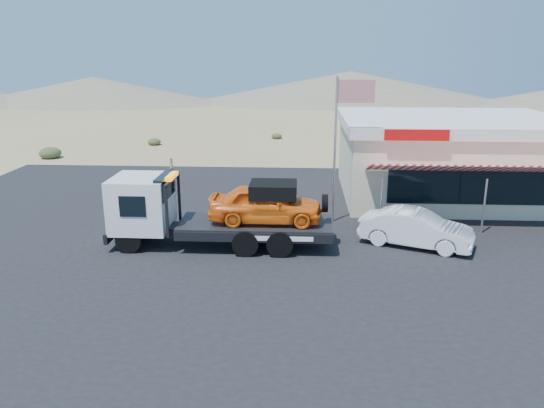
% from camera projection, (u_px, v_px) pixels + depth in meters
% --- Properties ---
extents(ground, '(120.00, 120.00, 0.00)m').
position_uv_depth(ground, '(204.00, 259.00, 18.40)').
color(ground, '#8B744F').
rests_on(ground, ground).
extents(asphalt_lot, '(32.00, 24.00, 0.02)m').
position_uv_depth(asphalt_lot, '(267.00, 232.00, 21.16)').
color(asphalt_lot, black).
rests_on(asphalt_lot, ground).
extents(tow_truck, '(7.99, 2.37, 2.67)m').
position_uv_depth(tow_truck, '(215.00, 208.00, 19.32)').
color(tow_truck, black).
rests_on(tow_truck, asphalt_lot).
extents(white_sedan, '(4.30, 2.85, 1.34)m').
position_uv_depth(white_sedan, '(416.00, 228.00, 19.45)').
color(white_sedan, silver).
rests_on(white_sedan, asphalt_lot).
extents(jerky_store, '(10.40, 9.97, 3.90)m').
position_uv_depth(jerky_store, '(448.00, 156.00, 25.88)').
color(jerky_store, beige).
rests_on(jerky_store, asphalt_lot).
extents(flagpole, '(1.55, 0.10, 6.00)m').
position_uv_depth(flagpole, '(341.00, 133.00, 21.39)').
color(flagpole, '#99999E').
rests_on(flagpole, asphalt_lot).
extents(distant_hills, '(126.00, 48.00, 4.20)m').
position_uv_depth(distant_hills, '(205.00, 89.00, 71.25)').
color(distant_hills, '#726B59').
rests_on(distant_hills, ground).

